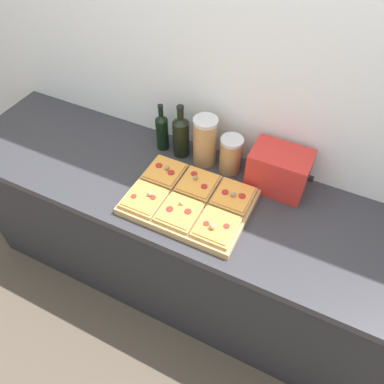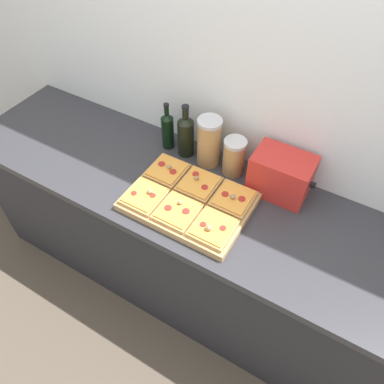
% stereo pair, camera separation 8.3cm
% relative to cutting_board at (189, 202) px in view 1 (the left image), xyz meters
% --- Properties ---
extents(ground_plane, '(12.00, 12.00, 0.00)m').
position_rel_cutting_board_xyz_m(ground_plane, '(0.02, -0.24, -0.90)').
color(ground_plane, '#4C4238').
extents(wall_back, '(6.00, 0.06, 2.50)m').
position_rel_cutting_board_xyz_m(wall_back, '(0.02, 0.44, 0.35)').
color(wall_back, silver).
rests_on(wall_back, ground_plane).
extents(kitchen_counter, '(2.63, 0.67, 0.88)m').
position_rel_cutting_board_xyz_m(kitchen_counter, '(0.02, 0.08, -0.46)').
color(kitchen_counter, '#232328').
rests_on(kitchen_counter, ground_plane).
extents(cutting_board, '(0.55, 0.40, 0.04)m').
position_rel_cutting_board_xyz_m(cutting_board, '(0.00, 0.00, 0.00)').
color(cutting_board, tan).
rests_on(cutting_board, kitchen_counter).
extents(pizza_slice_back_left, '(0.17, 0.18, 0.05)m').
position_rel_cutting_board_xyz_m(pizza_slice_back_left, '(-0.18, 0.09, 0.03)').
color(pizza_slice_back_left, tan).
rests_on(pizza_slice_back_left, cutting_board).
extents(pizza_slice_back_center, '(0.17, 0.18, 0.05)m').
position_rel_cutting_board_xyz_m(pizza_slice_back_center, '(-0.00, 0.10, 0.03)').
color(pizza_slice_back_center, tan).
rests_on(pizza_slice_back_center, cutting_board).
extents(pizza_slice_back_right, '(0.17, 0.18, 0.05)m').
position_rel_cutting_board_xyz_m(pizza_slice_back_right, '(0.18, 0.09, 0.03)').
color(pizza_slice_back_right, tan).
rests_on(pizza_slice_back_right, cutting_board).
extents(pizza_slice_front_left, '(0.17, 0.18, 0.05)m').
position_rel_cutting_board_xyz_m(pizza_slice_front_left, '(-0.18, -0.09, 0.03)').
color(pizza_slice_front_left, tan).
rests_on(pizza_slice_front_left, cutting_board).
extents(pizza_slice_front_center, '(0.17, 0.18, 0.05)m').
position_rel_cutting_board_xyz_m(pizza_slice_front_center, '(-0.00, -0.09, 0.03)').
color(pizza_slice_front_center, tan).
rests_on(pizza_slice_front_center, cutting_board).
extents(pizza_slice_front_right, '(0.17, 0.18, 0.05)m').
position_rel_cutting_board_xyz_m(pizza_slice_front_right, '(0.18, -0.10, 0.03)').
color(pizza_slice_front_right, tan).
rests_on(pizza_slice_front_right, cutting_board).
extents(olive_oil_bottle, '(0.06, 0.06, 0.26)m').
position_rel_cutting_board_xyz_m(olive_oil_bottle, '(-0.30, 0.30, 0.09)').
color(olive_oil_bottle, black).
rests_on(olive_oil_bottle, kitchen_counter).
extents(wine_bottle, '(0.08, 0.08, 0.29)m').
position_rel_cutting_board_xyz_m(wine_bottle, '(-0.19, 0.30, 0.10)').
color(wine_bottle, black).
rests_on(wine_bottle, kitchen_counter).
extents(grain_jar_tall, '(0.12, 0.12, 0.26)m').
position_rel_cutting_board_xyz_m(grain_jar_tall, '(-0.06, 0.30, 0.11)').
color(grain_jar_tall, '#AD7F4C').
rests_on(grain_jar_tall, kitchen_counter).
extents(grain_jar_short, '(0.11, 0.11, 0.19)m').
position_rel_cutting_board_xyz_m(grain_jar_short, '(0.08, 0.30, 0.08)').
color(grain_jar_short, '#AD7F4C').
rests_on(grain_jar_short, kitchen_counter).
extents(toaster_oven, '(0.29, 0.18, 0.21)m').
position_rel_cutting_board_xyz_m(toaster_oven, '(0.32, 0.29, 0.09)').
color(toaster_oven, red).
rests_on(toaster_oven, kitchen_counter).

